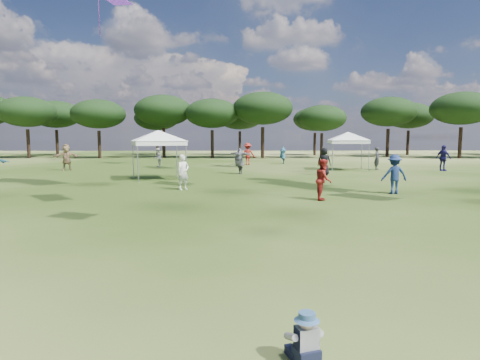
# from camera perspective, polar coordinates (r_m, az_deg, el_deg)

# --- Properties ---
(tree_line) EXTENTS (108.78, 17.63, 7.77)m
(tree_line) POSITION_cam_1_polar(r_m,az_deg,el_deg) (49.79, 1.94, 9.58)
(tree_line) COLOR black
(tree_line) RESTS_ON ground
(tent_left) EXTENTS (5.32, 5.32, 3.09)m
(tent_left) POSITION_cam_1_polar(r_m,az_deg,el_deg) (23.36, -11.57, 6.64)
(tent_left) COLOR gray
(tent_left) RESTS_ON ground
(tent_right) EXTENTS (5.37, 5.37, 3.08)m
(tent_right) POSITION_cam_1_polar(r_m,az_deg,el_deg) (30.42, 15.13, 6.38)
(tent_right) COLOR gray
(tent_right) RESTS_ON ground
(toddler) EXTENTS (0.42, 0.46, 0.57)m
(toddler) POSITION_cam_1_polar(r_m,az_deg,el_deg) (4.61, 9.29, -21.56)
(toddler) COLOR black
(toddler) RESTS_ON ground
(festival_crowd) EXTENTS (30.01, 22.53, 1.92)m
(festival_crowd) POSITION_cam_1_polar(r_m,az_deg,el_deg) (26.55, -2.10, 2.80)
(festival_crowd) COLOR #8E6D4D
(festival_crowd) RESTS_ON ground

